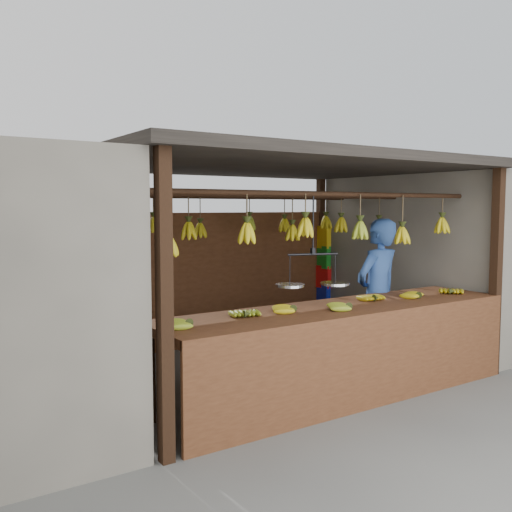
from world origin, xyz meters
TOP-DOWN VIEW (x-y plane):
  - ground at (0.00, 0.00)m, footprint 80.00×80.00m
  - stall at (0.00, 0.33)m, footprint 4.30×3.30m
  - neighbor_right at (3.60, 0.00)m, footprint 3.00×3.00m
  - counter at (0.07, -1.24)m, footprint 3.91×0.89m
  - hanging_bananas at (0.00, -0.00)m, footprint 3.61×2.25m
  - balance_scale at (-0.21, -1.00)m, footprint 0.72×0.42m
  - vendor at (1.09, -0.60)m, footprint 0.68×0.49m
  - bag_bundles at (1.94, 1.35)m, footprint 0.08×0.26m

SIDE VIEW (x-z plane):
  - ground at x=0.00m, z-range 0.00..0.00m
  - counter at x=0.07m, z-range 0.24..1.20m
  - vendor at x=1.09m, z-range 0.00..1.74m
  - bag_bundles at x=1.94m, z-range 0.36..1.58m
  - neighbor_right at x=3.60m, z-range 0.00..2.30m
  - balance_scale at x=-0.21m, z-range 0.73..1.62m
  - hanging_bananas at x=0.00m, z-range 1.43..1.83m
  - stall at x=0.00m, z-range 0.77..3.17m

